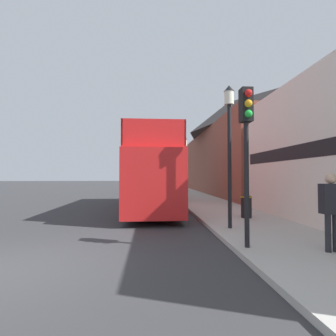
% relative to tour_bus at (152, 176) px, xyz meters
% --- Properties ---
extents(ground_plane, '(144.00, 144.00, 0.00)m').
position_rel_tour_bus_xyz_m(ground_plane, '(-3.03, 11.15, -1.88)').
color(ground_plane, '#333335').
extents(sidewalk, '(3.45, 108.00, 0.14)m').
position_rel_tour_bus_xyz_m(sidewalk, '(3.71, 8.15, -1.81)').
color(sidewalk, '#ADAAA3').
rests_on(sidewalk, ground_plane).
extents(brick_terrace_rear, '(6.00, 24.37, 9.92)m').
position_rel_tour_bus_xyz_m(brick_terrace_rear, '(8.44, 12.42, 3.07)').
color(brick_terrace_rear, brown).
rests_on(brick_terrace_rear, ground_plane).
extents(tour_bus, '(2.63, 11.32, 4.08)m').
position_rel_tour_bus_xyz_m(tour_bus, '(0.00, 0.00, 0.00)').
color(tour_bus, red).
rests_on(tour_bus, ground_plane).
extents(parked_car_ahead_of_bus, '(1.94, 4.54, 1.57)m').
position_rel_tour_bus_xyz_m(parked_car_ahead_of_bus, '(0.88, 7.51, -1.15)').
color(parked_car_ahead_of_bus, black).
rests_on(parked_car_ahead_of_bus, ground_plane).
extents(pedestrian_nearest, '(0.48, 0.26, 1.82)m').
position_rel_tour_bus_xyz_m(pedestrian_nearest, '(4.13, -9.41, -0.65)').
color(pedestrian_nearest, '#232328').
rests_on(pedestrian_nearest, sidewalk).
extents(traffic_signal, '(0.28, 0.42, 3.96)m').
position_rel_tour_bus_xyz_m(traffic_signal, '(2.31, -8.91, 1.15)').
color(traffic_signal, black).
rests_on(traffic_signal, sidewalk).
extents(lamp_post_nearest, '(0.35, 0.35, 4.88)m').
position_rel_tour_bus_xyz_m(lamp_post_nearest, '(2.62, -6.51, 1.61)').
color(lamp_post_nearest, black).
rests_on(lamp_post_nearest, sidewalk).
extents(lamp_post_second, '(0.35, 0.35, 4.50)m').
position_rel_tour_bus_xyz_m(lamp_post_second, '(2.34, 2.86, 1.38)').
color(lamp_post_second, black).
rests_on(lamp_post_second, sidewalk).
extents(litter_bin, '(0.48, 0.48, 0.91)m').
position_rel_tour_bus_xyz_m(litter_bin, '(3.97, -4.43, -1.26)').
color(litter_bin, black).
rests_on(litter_bin, sidewalk).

